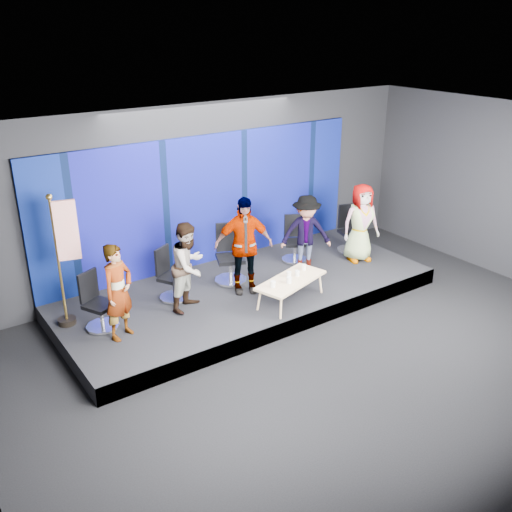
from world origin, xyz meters
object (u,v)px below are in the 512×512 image
object	(u,v)px
chair_a	(99,310)
mug_c	(289,274)
panelist_c	(243,245)
panelist_a	(118,292)
mug_b	(289,280)
mug_d	(297,273)
chair_b	(171,282)
chair_c	(230,263)
panelist_e	(361,223)
chair_e	(350,236)
panelist_b	(189,266)
mug_e	(304,267)
flag_stand	(65,257)
coffee_table	(291,281)
chair_d	(294,246)
mug_a	(273,284)
panelist_d	(306,233)

from	to	relation	value
chair_a	mug_c	world-z (taller)	chair_a
chair_a	panelist_c	distance (m)	2.74
chair_a	panelist_a	bearing A→B (deg)	-93.97
chair_a	mug_b	xyz separation A→B (m)	(2.99, -1.14, 0.17)
mug_d	panelist_a	bearing A→B (deg)	170.52
chair_a	chair_b	size ratio (longest dim) A/B	1.00
chair_c	panelist_e	distance (m)	2.85
mug_b	chair_e	bearing A→B (deg)	25.58
panelist_b	panelist_e	world-z (taller)	panelist_e
mug_c	mug_e	world-z (taller)	same
mug_b	mug_d	world-z (taller)	mug_b
mug_b	mug_e	distance (m)	0.64
panelist_c	chair_e	size ratio (longest dim) A/B	1.80
mug_c	flag_stand	distance (m)	3.75
chair_c	mug_c	xyz separation A→B (m)	(0.45, -1.24, 0.11)
panelist_e	mug_e	size ratio (longest dim) A/B	16.26
coffee_table	mug_e	distance (m)	0.49
panelist_a	mug_d	size ratio (longest dim) A/B	16.31
panelist_b	mug_e	bearing A→B (deg)	-46.57
chair_a	panelist_b	xyz separation A→B (m)	(1.55, -0.22, 0.46)
chair_b	mug_d	bearing A→B (deg)	-63.15
chair_e	mug_e	world-z (taller)	chair_e
chair_d	mug_a	xyz separation A→B (m)	(-1.65, -1.50, 0.17)
panelist_d	mug_d	size ratio (longest dim) A/B	16.05
panelist_a	mug_a	distance (m)	2.57
panelist_e	mug_c	world-z (taller)	panelist_e
coffee_table	mug_d	size ratio (longest dim) A/B	15.75
panelist_d	mug_e	distance (m)	1.04
panelist_c	flag_stand	world-z (taller)	flag_stand
panelist_b	mug_b	world-z (taller)	panelist_b
panelist_a	chair_c	size ratio (longest dim) A/B	1.40
chair_c	chair_e	world-z (taller)	chair_c
chair_b	mug_d	world-z (taller)	chair_b
chair_d	mug_c	xyz separation A→B (m)	(-1.18, -1.33, 0.17)
chair_b	coffee_table	world-z (taller)	chair_b
chair_a	chair_d	distance (m)	4.34
chair_d	flag_stand	distance (m)	4.70
chair_e	mug_a	size ratio (longest dim) A/B	9.28
chair_d	panelist_d	xyz separation A→B (m)	(-0.11, -0.49, 0.45)
mug_e	flag_stand	world-z (taller)	flag_stand
mug_a	mug_b	distance (m)	0.32
chair_b	chair_c	world-z (taller)	chair_c
panelist_b	panelist_d	world-z (taller)	panelist_b
chair_b	chair_d	world-z (taller)	chair_b
chair_a	panelist_e	bearing A→B (deg)	-30.06
panelist_d	coffee_table	distance (m)	1.50
chair_d	mug_a	size ratio (longest dim) A/B	8.79
mug_b	panelist_d	bearing A→B (deg)	40.54
mug_c	chair_d	bearing A→B (deg)	48.40
mug_b	panelist_a	bearing A→B (deg)	166.47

